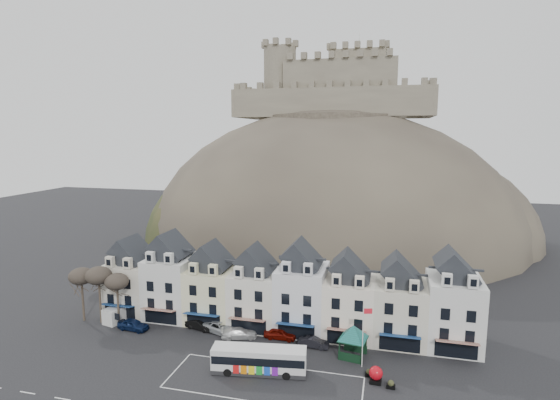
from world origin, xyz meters
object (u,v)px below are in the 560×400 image
at_px(bus_shelter, 353,332).
at_px(car_navy, 133,325).
at_px(car_white, 239,333).
at_px(car_maroon, 280,333).
at_px(red_buoy, 376,374).
at_px(flagpole, 364,333).
at_px(car_silver, 220,327).
at_px(car_black, 200,325).
at_px(car_charcoal, 313,342).
at_px(white_van, 120,313).
at_px(bus, 259,359).

xyz_separation_m(bus_shelter, car_navy, (-31.26, 0.05, -2.50)).
height_order(car_white, car_maroon, car_maroon).
xyz_separation_m(red_buoy, flagpole, (-1.65, 3.05, 3.40)).
relative_size(car_white, car_maroon, 1.09).
bearing_deg(car_navy, car_silver, -73.79).
distance_m(car_black, car_white, 6.52).
relative_size(car_silver, car_charcoal, 1.33).
distance_m(car_navy, car_white, 15.66).
bearing_deg(car_white, car_maroon, -97.89).
relative_size(white_van, car_navy, 1.16).
distance_m(white_van, car_silver, 16.28).
height_order(flagpole, car_black, flagpole).
relative_size(flagpole, white_van, 1.43).
height_order(bus, bus_shelter, bus_shelter).
bearing_deg(car_black, flagpole, -87.55).
relative_size(bus_shelter, car_silver, 1.21).
distance_m(bus, car_black, 14.69).
bearing_deg(car_black, car_maroon, -76.39).
bearing_deg(car_maroon, car_white, 103.27).
bearing_deg(car_maroon, car_charcoal, -103.41).
height_order(red_buoy, car_maroon, red_buoy).
height_order(red_buoy, car_navy, red_buoy).
distance_m(car_black, car_silver, 3.27).
relative_size(car_black, car_maroon, 0.96).
xyz_separation_m(red_buoy, car_white, (-18.67, 6.49, -0.27)).
xyz_separation_m(car_navy, car_maroon, (21.19, 2.50, -0.03)).
bearing_deg(car_white, car_navy, 74.88).
xyz_separation_m(bus, car_maroon, (0.35, 8.91, -0.97)).
height_order(bus_shelter, car_charcoal, bus_shelter).
distance_m(bus_shelter, flagpole, 2.71).
distance_m(red_buoy, white_van, 38.85).
bearing_deg(flagpole, car_charcoal, 153.08).
distance_m(car_black, car_maroon, 11.99).
relative_size(bus, red_buoy, 5.92).
xyz_separation_m(car_navy, car_white, (15.61, 1.31, -0.08)).
bearing_deg(bus, car_maroon, 79.56).
bearing_deg(red_buoy, car_silver, 161.08).
relative_size(red_buoy, car_charcoal, 0.47).
height_order(white_van, car_silver, white_van).
distance_m(white_van, car_white, 19.46).
distance_m(bus, car_charcoal, 9.29).
distance_m(car_navy, car_charcoal, 26.03).
bearing_deg(flagpole, car_black, 168.84).
xyz_separation_m(white_van, car_charcoal, (29.81, -1.26, -0.47)).
relative_size(car_black, car_silver, 0.79).
height_order(white_van, car_maroon, white_van).
relative_size(bus_shelter, white_van, 1.22).
bearing_deg(bus, red_buoy, -2.98).
bearing_deg(bus_shelter, red_buoy, -49.83).
distance_m(white_van, car_charcoal, 29.84).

